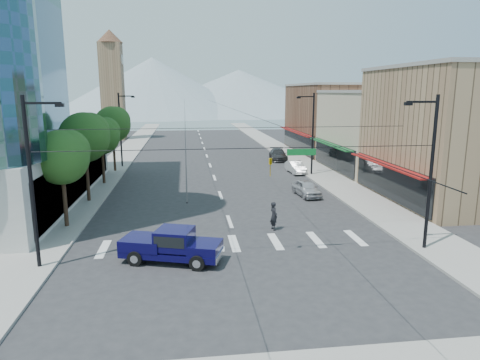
{
  "coord_description": "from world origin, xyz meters",
  "views": [
    {
      "loc": [
        -3.0,
        -23.27,
        9.17
      ],
      "look_at": [
        0.77,
        6.14,
        3.0
      ],
      "focal_mm": 32.0,
      "sensor_mm": 36.0,
      "label": 1
    }
  ],
  "objects_px": {
    "parked_car_near": "(307,188)",
    "pickup_truck": "(171,245)",
    "parked_car_far": "(278,155)",
    "parked_car_mid": "(296,167)",
    "pedestrian": "(274,216)"
  },
  "relations": [
    {
      "from": "parked_car_mid",
      "to": "pedestrian",
      "type": "bearing_deg",
      "value": -112.36
    },
    {
      "from": "parked_car_far",
      "to": "pickup_truck",
      "type": "bearing_deg",
      "value": -106.29
    },
    {
      "from": "parked_car_mid",
      "to": "parked_car_far",
      "type": "distance_m",
      "value": 9.38
    },
    {
      "from": "pedestrian",
      "to": "parked_car_far",
      "type": "distance_m",
      "value": 29.85
    },
    {
      "from": "pedestrian",
      "to": "parked_car_near",
      "type": "xyz_separation_m",
      "value": [
        4.85,
        8.99,
        -0.27
      ]
    },
    {
      "from": "pedestrian",
      "to": "parked_car_mid",
      "type": "xyz_separation_m",
      "value": [
        6.65,
        19.72,
        -0.29
      ]
    },
    {
      "from": "pickup_truck",
      "to": "parked_car_near",
      "type": "distance_m",
      "value": 17.88
    },
    {
      "from": "parked_car_near",
      "to": "pedestrian",
      "type": "bearing_deg",
      "value": -124.02
    },
    {
      "from": "parked_car_near",
      "to": "parked_car_far",
      "type": "height_order",
      "value": "parked_car_far"
    },
    {
      "from": "pickup_truck",
      "to": "pedestrian",
      "type": "relative_size",
      "value": 3.01
    },
    {
      "from": "parked_car_near",
      "to": "pickup_truck",
      "type": "bearing_deg",
      "value": -135.84
    },
    {
      "from": "pickup_truck",
      "to": "parked_car_far",
      "type": "height_order",
      "value": "pickup_truck"
    },
    {
      "from": "parked_car_near",
      "to": "parked_car_far",
      "type": "bearing_deg",
      "value": 79.22
    },
    {
      "from": "pickup_truck",
      "to": "parked_car_far",
      "type": "bearing_deg",
      "value": 86.29
    },
    {
      "from": "pickup_truck",
      "to": "pedestrian",
      "type": "distance_m",
      "value": 8.16
    }
  ]
}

